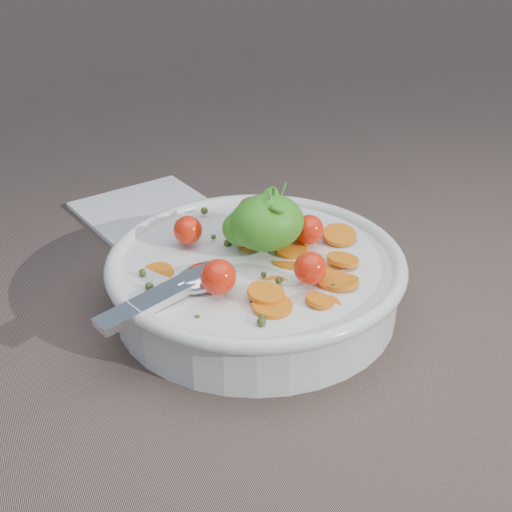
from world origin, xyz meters
name	(u,v)px	position (x,y,z in m)	size (l,w,h in m)	color
ground	(238,304)	(0.00, 0.00, 0.00)	(6.00, 6.00, 0.00)	#745E53
bowl	(256,278)	(0.01, -0.01, 0.03)	(0.28, 0.26, 0.11)	silver
napkin	(145,208)	(-0.03, 0.23, 0.00)	(0.14, 0.12, 0.01)	white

